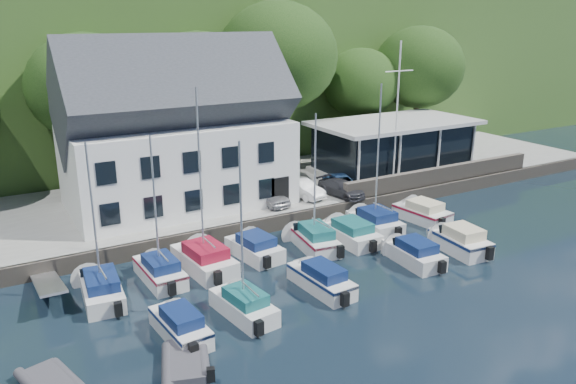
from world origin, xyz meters
name	(u,v)px	position (x,y,z in m)	size (l,w,h in m)	color
ground	(428,290)	(0.00, 0.00, 0.00)	(180.00, 180.00, 0.00)	black
quay	(265,191)	(0.00, 17.50, 0.50)	(60.00, 13.00, 1.00)	gray
quay_face	(311,216)	(0.00, 11.00, 0.50)	(60.00, 0.30, 1.00)	#5C554A
hillside	(114,56)	(0.00, 62.00, 8.00)	(160.00, 75.00, 16.00)	#385921
harbor_building	(177,140)	(-7.00, 16.50, 5.35)	(14.40, 8.20, 8.70)	white
club_pavilion	(393,146)	(11.00, 16.00, 3.05)	(13.20, 7.20, 4.10)	black
seawall	(442,174)	(12.00, 11.40, 1.60)	(18.00, 0.50, 1.20)	#5C554A
gangway	(49,294)	(-16.50, 9.00, 0.00)	(1.20, 6.00, 1.40)	silver
car_silver	(268,195)	(-1.96, 13.35, 1.63)	(1.49, 3.70, 1.26)	#ADADB2
car_white	(302,188)	(0.84, 13.58, 1.62)	(1.31, 3.76, 1.24)	silver
car_dgrey	(341,188)	(3.37, 12.41, 1.56)	(1.56, 3.84, 1.11)	#333338
car_blue	(342,182)	(4.13, 13.41, 1.60)	(1.39, 3.52, 1.20)	#294C7F
flagpole	(397,115)	(8.34, 12.73, 6.24)	(2.52, 0.20, 10.49)	white
tree_1	(90,114)	(-11.25, 22.21, 6.56)	(8.14, 8.14, 11.13)	black
tree_2	(200,105)	(-3.00, 22.45, 6.56)	(8.13, 8.13, 11.11)	black
tree_3	(278,85)	(3.88, 22.49, 7.70)	(9.80, 9.80, 13.39)	black
tree_4	(360,101)	(12.61, 22.80, 5.73)	(6.93, 6.93, 9.47)	black
tree_5	(418,88)	(18.21, 21.41, 6.68)	(8.31, 8.31, 11.36)	black
boat_r1_0	(93,217)	(-14.30, 7.24, 4.20)	(1.89, 6.30, 8.40)	silver
boat_r1_1	(155,203)	(-11.26, 7.70, 4.22)	(1.80, 5.60, 8.45)	silver
boat_r1_2	(201,187)	(-8.79, 7.80, 4.69)	(2.19, 6.32, 9.39)	silver
boat_r1_3	(254,245)	(-5.67, 7.99, 0.69)	(1.97, 5.29, 1.38)	silver
boat_r1_4	(315,175)	(-2.08, 7.36, 4.50)	(1.85, 5.95, 9.00)	silver
boat_r1_5	(350,231)	(0.37, 7.16, 0.70)	(2.08, 5.97, 1.39)	silver
boat_r1_6	(378,163)	(2.82, 7.87, 4.47)	(2.19, 5.61, 8.95)	silver
boat_r1_7	(422,210)	(6.75, 7.79, 0.70)	(2.06, 5.45, 1.40)	silver
boat_r2_0	(180,323)	(-12.16, 2.07, 0.68)	(1.56, 5.27, 1.35)	silver
boat_r2_1	(242,230)	(-9.07, 2.31, 4.18)	(1.67, 5.40, 8.36)	silver
boat_r2_2	(321,277)	(-4.59, 2.74, 0.70)	(1.63, 5.85, 1.40)	silver
boat_r2_3	(414,251)	(1.62, 2.93, 0.69)	(1.87, 5.42, 1.37)	silver
boat_r2_4	(460,239)	(5.03, 2.77, 0.78)	(2.00, 5.30, 1.57)	silver
dinghy_0	(51,382)	(-17.45, 1.00, 0.33)	(1.72, 2.86, 0.67)	#3A393F
dinghy_1	(185,361)	(-12.78, -0.25, 0.38)	(1.94, 3.23, 0.75)	#3A393F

